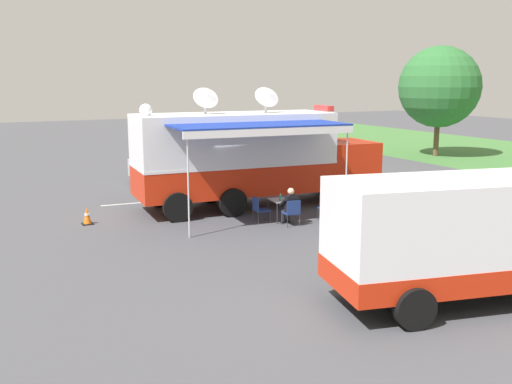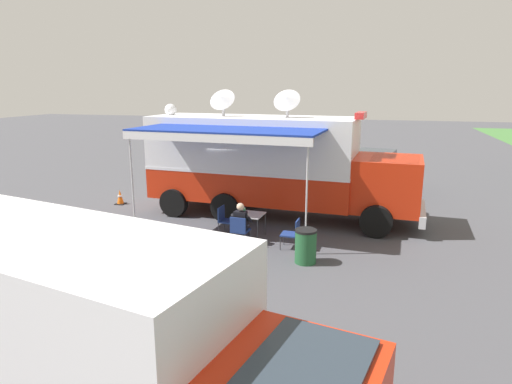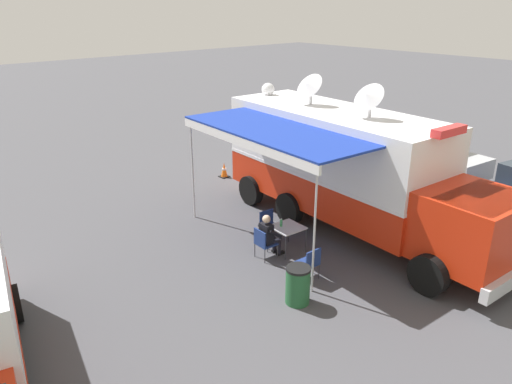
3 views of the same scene
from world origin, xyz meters
TOP-DOWN VIEW (x-y plane):
  - ground_plane at (0.00, 0.00)m, footprint 100.00×100.00m
  - lot_stripe at (-2.40, -2.00)m, footprint 0.44×4.80m
  - command_truck at (0.08, 0.74)m, footprint 5.24×9.63m
  - folding_table at (2.53, 0.63)m, footprint 0.85×0.85m
  - water_bottle at (2.64, 0.49)m, footprint 0.07×0.07m
  - folding_chair_at_table at (3.33, 0.54)m, footprint 0.51×0.51m
  - folding_chair_beside_table at (2.44, -0.22)m, footprint 0.51×0.51m
  - folding_chair_spare_by_truck at (3.19, 2.09)m, footprint 0.50×0.50m
  - seated_responder at (3.14, 0.55)m, footprint 0.68×0.58m
  - trash_bin at (4.12, 2.60)m, footprint 0.57×0.57m
  - traffic_cone at (0.08, -5.39)m, footprint 0.36×0.36m
  - car_behind_truck at (-6.16, -0.16)m, footprint 2.37×4.37m

SIDE VIEW (x-z plane):
  - ground_plane at x=0.00m, z-range 0.00..0.00m
  - lot_stripe at x=-2.40m, z-range 0.00..0.01m
  - traffic_cone at x=0.08m, z-range -0.01..0.57m
  - trash_bin at x=4.12m, z-range 0.00..0.91m
  - folding_chair_at_table at x=3.33m, z-range 0.08..0.95m
  - folding_chair_beside_table at x=2.44m, z-range 0.08..0.95m
  - folding_chair_spare_by_truck at x=3.19m, z-range 0.08..0.95m
  - seated_responder at x=3.14m, z-range 0.03..1.28m
  - folding_table at x=2.53m, z-range 0.31..1.04m
  - water_bottle at x=2.64m, z-range 0.72..0.95m
  - car_behind_truck at x=-6.16m, z-range 0.00..1.76m
  - command_truck at x=0.08m, z-range -0.32..4.21m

